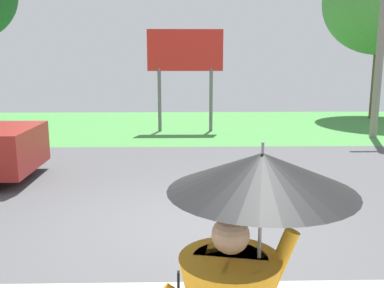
{
  "coord_description": "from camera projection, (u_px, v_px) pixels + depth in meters",
  "views": [
    {
      "loc": [
        -0.04,
        -6.31,
        2.59
      ],
      "look_at": [
        0.11,
        1.0,
        1.1
      ],
      "focal_mm": 40.28,
      "sensor_mm": 36.0,
      "label": 1
    }
  ],
  "objects": [
    {
      "name": "ground_plane",
      "position": [
        185.0,
        177.0,
        9.6
      ],
      "size": [
        40.0,
        22.0,
        0.2
      ],
      "color": "#4C4C4F"
    },
    {
      "name": "utility_pole",
      "position": [
        382.0,
        32.0,
        13.41
      ],
      "size": [
        1.8,
        0.24,
        6.31
      ],
      "color": "gray",
      "rests_on": "ground_plane"
    },
    {
      "name": "roadside_billboard",
      "position": [
        185.0,
        58.0,
        14.76
      ],
      "size": [
        2.6,
        0.12,
        3.5
      ],
      "color": "slate",
      "rests_on": "ground_plane"
    },
    {
      "name": "tree_left_far",
      "position": [
        383.0,
        1.0,
        17.49
      ],
      "size": [
        4.76,
        4.76,
        6.97
      ],
      "color": "brown",
      "rests_on": "ground_plane"
    }
  ]
}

